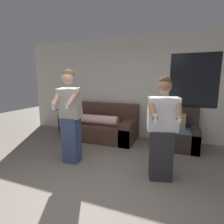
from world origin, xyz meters
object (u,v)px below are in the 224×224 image
Objects in this scene: armchair at (176,134)px; person_right at (162,130)px; person_left at (70,116)px; side_table at (66,113)px; couch at (102,127)px.

person_right reaches higher than armchair.
person_left reaches higher than armchair.
side_table is (-3.23, 0.21, 0.25)m from armchair.
person_left reaches higher than couch.
couch is 1.14× the size of person_right.
person_right is at bearing -0.15° from person_left.
armchair is at bearing 40.19° from person_left.
armchair is 0.59× the size of person_right.
side_table is 2.27m from person_left.
couch is at bearing 91.53° from person_left.
couch is 1.91m from armchair.
couch is at bearing -11.02° from side_table.
couch is 1.64m from person_left.
side_table is 0.52× the size of person_right.
armchair is 1.13× the size of side_table.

